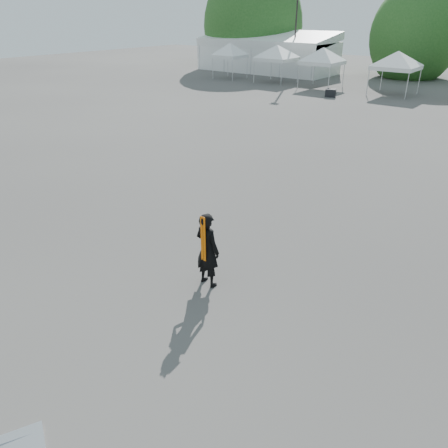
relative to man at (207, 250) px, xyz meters
The scene contains 11 objects.
ground 1.65m from the man, 87.66° to the left, with size 120.00×120.00×0.00m, color #474442.
marquee 42.46m from the man, 121.13° to the left, with size 15.00×6.25×4.23m.
light_pole_west 39.92m from the man, 116.92° to the left, with size 0.60×0.25×10.30m.
tree_far_w 47.26m from the man, 123.41° to the left, with size 4.80×4.80×7.30m.
tree_mid_w 42.20m from the man, 100.88° to the left, with size 4.16×4.16×6.33m.
tent_a 36.83m from the man, 126.45° to the left, with size 3.75×3.75×3.88m.
tent_b 34.56m from the man, 119.16° to the left, with size 4.51×4.51×3.88m.
tent_c 32.28m from the man, 111.91° to the left, with size 4.39×4.39×3.88m.
tent_d 30.76m from the man, 100.79° to the left, with size 4.63×4.63×3.88m.
man is the anchor object (origin of this frame).
crate_west 27.73m from the man, 109.44° to the left, with size 0.78×0.60×0.60m, color black.
Camera 1 is at (5.93, -8.33, 6.17)m, focal length 35.00 mm.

